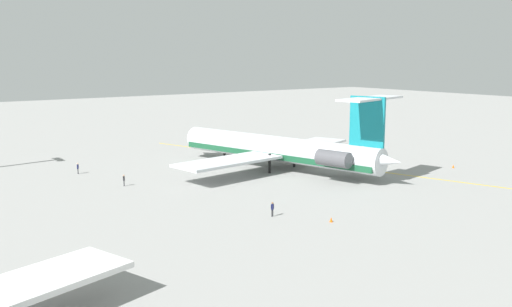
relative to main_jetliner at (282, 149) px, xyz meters
name	(u,v)px	position (x,y,z in m)	size (l,w,h in m)	color
ground	(352,164)	(-3.26, -12.48, -3.40)	(353.20, 353.20, 0.00)	gray
main_jetliner	(282,149)	(0.00, 0.00, 0.00)	(42.33, 37.84, 12.49)	silver
ground_crew_near_nose	(124,179)	(3.76, 25.25, -2.36)	(0.37, 0.26, 1.64)	black
ground_crew_near_tail	(78,167)	(15.90, 27.76, -2.31)	(0.39, 0.28, 1.73)	black
ground_crew_portside	(272,207)	(-20.64, 17.52, -2.32)	(0.27, 0.43, 1.71)	black
ground_crew_starboard	(273,139)	(22.08, -14.82, -2.27)	(0.45, 0.29, 1.80)	black
safety_cone_nose	(247,144)	(24.40, -9.89, -3.13)	(0.40, 0.40, 0.55)	#EA590F
safety_cone_wingtip	(331,220)	(-26.14, 13.56, -3.13)	(0.40, 0.40, 0.55)	#EA590F
safety_cone_tail	(453,166)	(-15.00, -23.80, -3.13)	(0.40, 0.40, 0.55)	#EA590F
taxiway_centreline	(315,163)	(1.17, -8.09, -3.40)	(76.10, 0.36, 0.01)	gold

